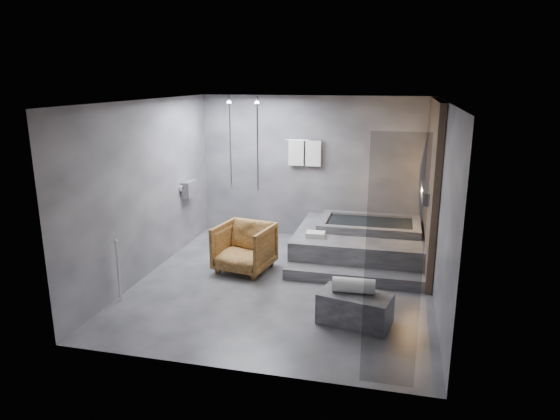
# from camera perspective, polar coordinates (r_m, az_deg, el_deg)

# --- Properties ---
(room) EXTENTS (5.00, 5.04, 2.82)m
(room) POSITION_cam_1_polar(r_m,az_deg,el_deg) (7.59, 3.84, 4.28)
(room) COLOR #333336
(room) RESTS_ON ground
(tub_deck) EXTENTS (2.20, 2.00, 0.50)m
(tub_deck) POSITION_cam_1_polar(r_m,az_deg,el_deg) (9.05, 9.07, -3.82)
(tub_deck) COLOR #39393B
(tub_deck) RESTS_ON ground
(tub_step) EXTENTS (2.20, 0.36, 0.18)m
(tub_step) POSITION_cam_1_polar(r_m,az_deg,el_deg) (8.00, 8.33, -7.55)
(tub_step) COLOR #39393B
(tub_step) RESTS_ON ground
(concrete_bench) EXTENTS (1.01, 0.70, 0.41)m
(concrete_bench) POSITION_cam_1_polar(r_m,az_deg,el_deg) (6.71, 8.55, -11.07)
(concrete_bench) COLOR #37383A
(concrete_bench) RESTS_ON ground
(driftwood_chair) EXTENTS (0.99, 1.01, 0.80)m
(driftwood_chair) POSITION_cam_1_polar(r_m,az_deg,el_deg) (8.31, -4.09, -4.29)
(driftwood_chair) COLOR #4E3013
(driftwood_chair) RESTS_ON ground
(rolled_towel) EXTENTS (0.56, 0.21, 0.20)m
(rolled_towel) POSITION_cam_1_polar(r_m,az_deg,el_deg) (6.62, 8.42, -8.52)
(rolled_towel) COLOR white
(rolled_towel) RESTS_ON concrete_bench
(deck_towel) EXTENTS (0.32, 0.24, 0.08)m
(deck_towel) POSITION_cam_1_polar(r_m,az_deg,el_deg) (8.52, 4.06, -2.80)
(deck_towel) COLOR silver
(deck_towel) RESTS_ON tub_deck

